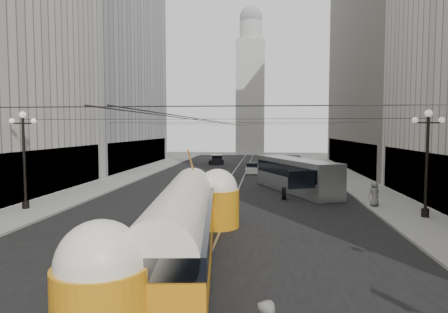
# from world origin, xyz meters

# --- Properties ---
(road) EXTENTS (20.00, 85.00, 0.02)m
(road) POSITION_xyz_m (0.00, 32.50, 0.00)
(road) COLOR black
(road) RESTS_ON ground
(sidewalk_left) EXTENTS (4.00, 72.00, 0.15)m
(sidewalk_left) POSITION_xyz_m (-12.00, 36.00, 0.07)
(sidewalk_left) COLOR gray
(sidewalk_left) RESTS_ON ground
(sidewalk_right) EXTENTS (4.00, 72.00, 0.15)m
(sidewalk_right) POSITION_xyz_m (12.00, 36.00, 0.07)
(sidewalk_right) COLOR gray
(sidewalk_right) RESTS_ON ground
(rail_left) EXTENTS (0.12, 85.00, 0.04)m
(rail_left) POSITION_xyz_m (-0.75, 32.50, 0.00)
(rail_left) COLOR gray
(rail_left) RESTS_ON ground
(rail_right) EXTENTS (0.12, 85.00, 0.04)m
(rail_right) POSITION_xyz_m (0.75, 32.50, 0.00)
(rail_right) COLOR gray
(rail_right) RESTS_ON ground
(building_left_far) EXTENTS (12.60, 28.60, 28.60)m
(building_left_far) POSITION_xyz_m (-19.99, 48.00, 14.31)
(building_left_far) COLOR #999999
(building_left_far) RESTS_ON ground
(building_right_far) EXTENTS (12.60, 32.60, 32.60)m
(building_right_far) POSITION_xyz_m (20.00, 48.00, 16.31)
(building_right_far) COLOR #514C47
(building_right_far) RESTS_ON ground
(distant_tower) EXTENTS (6.00, 6.00, 31.36)m
(distant_tower) POSITION_xyz_m (0.00, 80.00, 14.97)
(distant_tower) COLOR #B2AFA8
(distant_tower) RESTS_ON ground
(lamppost_left_mid) EXTENTS (1.86, 0.44, 6.37)m
(lamppost_left_mid) POSITION_xyz_m (-12.60, 18.00, 3.74)
(lamppost_left_mid) COLOR black
(lamppost_left_mid) RESTS_ON sidewalk_left
(lamppost_right_mid) EXTENTS (1.86, 0.44, 6.37)m
(lamppost_right_mid) POSITION_xyz_m (12.60, 18.00, 3.74)
(lamppost_right_mid) COLOR black
(lamppost_right_mid) RESTS_ON sidewalk_right
(catenary) EXTENTS (25.00, 72.00, 0.23)m
(catenary) POSITION_xyz_m (0.12, 31.49, 5.88)
(catenary) COLOR black
(catenary) RESTS_ON ground
(streetcar) EXTENTS (3.76, 14.91, 3.26)m
(streetcar) POSITION_xyz_m (-0.19, 8.73, 1.59)
(streetcar) COLOR #C87E11
(streetcar) RESTS_ON ground
(city_bus) EXTENTS (6.64, 11.58, 2.84)m
(city_bus) POSITION_xyz_m (5.71, 27.67, 1.55)
(city_bus) COLOR gray
(city_bus) RESTS_ON ground
(sedan_white_far) EXTENTS (1.71, 4.03, 1.27)m
(sedan_white_far) POSITION_xyz_m (1.68, 42.04, 0.57)
(sedan_white_far) COLOR white
(sedan_white_far) RESTS_ON ground
(sedan_dark_far) EXTENTS (2.71, 4.66, 1.38)m
(sedan_dark_far) POSITION_xyz_m (-4.33, 54.27, 0.63)
(sedan_dark_far) COLOR black
(sedan_dark_far) RESTS_ON ground
(pedestrian_sidewalk_right) EXTENTS (0.96, 0.77, 1.70)m
(pedestrian_sidewalk_right) POSITION_xyz_m (10.50, 21.17, 1.00)
(pedestrian_sidewalk_right) COLOR slate
(pedestrian_sidewalk_right) RESTS_ON sidewalk_right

